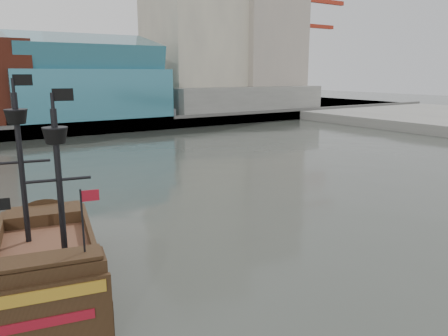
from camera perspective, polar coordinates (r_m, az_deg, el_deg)
ground at (r=26.83m, az=6.20°, el=-12.77°), size 400.00×400.00×0.00m
promenade_far at (r=112.20m, az=-25.28°, el=5.89°), size 220.00×60.00×2.00m
seawall at (r=83.23m, az=-22.29°, el=4.50°), size 220.00×1.00×2.60m
skyline at (r=106.09m, az=-22.96°, el=18.58°), size 149.00×45.00×62.00m
crane_a at (r=138.09m, az=10.19°, el=15.39°), size 22.50×4.00×32.25m
crane_b at (r=151.79m, az=10.19°, el=13.76°), size 19.10×4.00×26.25m
pirate_ship at (r=25.32m, az=-22.09°, el=-12.52°), size 7.85×16.80×12.10m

